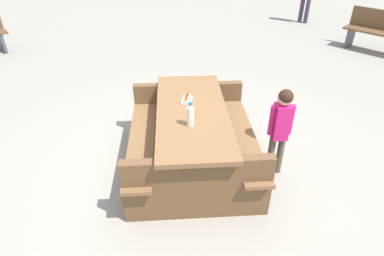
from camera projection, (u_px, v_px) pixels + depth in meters
The scene contains 6 objects.
ground_plane at pixel (192, 165), 3.90m from camera, with size 30.00×30.00×0.00m, color gray.
picnic_table at pixel (192, 134), 3.66m from camera, with size 2.07×1.77×0.75m.
soda_bottle at pixel (190, 115), 3.18m from camera, with size 0.08×0.08×0.26m.
hotdog_tray at pixel (187, 99), 3.65m from camera, with size 0.21×0.18×0.08m.
child_in_coat at pixel (281, 122), 3.44m from camera, with size 0.18×0.26×1.06m.
park_bench_mid at pixel (383, 31), 6.92m from camera, with size 1.51×1.07×0.85m.
Camera 1 is at (-2.90, 0.89, 2.50)m, focal length 30.50 mm.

